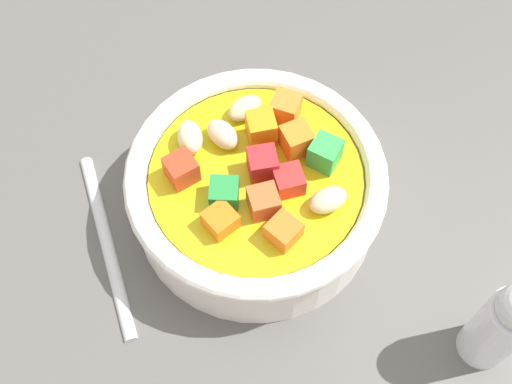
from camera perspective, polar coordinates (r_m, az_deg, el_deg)
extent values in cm
cube|color=#565451|center=(44.95, 0.00, -2.10)|extent=(140.00, 140.00, 2.00)
cylinder|color=white|center=(42.25, 0.00, -0.26)|extent=(15.56, 15.56, 4.07)
torus|color=white|center=(40.11, 0.00, 1.40)|extent=(16.02, 16.02, 1.39)
cylinder|color=gold|center=(40.30, 0.00, 1.24)|extent=(13.07, 13.07, 0.40)
cube|color=orange|center=(37.72, 2.37, -3.35)|extent=(1.92, 1.92, 1.35)
cube|color=red|center=(39.20, 2.81, 0.99)|extent=(2.21, 2.21, 1.41)
cube|color=green|center=(40.08, 5.93, 3.33)|extent=(2.18, 2.18, 1.85)
ellipsoid|color=beige|center=(41.00, -2.54, 5.17)|extent=(2.40, 1.60, 1.41)
cube|color=#25893B|center=(39.01, -3.09, 0.33)|extent=(2.37, 2.37, 1.33)
cube|color=orange|center=(38.10, -3.06, -2.40)|extent=(1.72, 1.72, 1.24)
cube|color=orange|center=(41.63, 2.53, 7.10)|extent=(2.30, 2.30, 1.95)
cube|color=red|center=(39.61, -6.42, 1.95)|extent=(1.84, 1.84, 1.71)
cube|color=#D95B2A|center=(38.37, 0.65, -0.85)|extent=(2.20, 2.20, 1.60)
ellipsoid|color=beige|center=(38.81, 6.18, -0.68)|extent=(1.99, 2.62, 1.32)
cube|color=orange|center=(40.48, 3.38, 4.57)|extent=(2.05, 2.05, 1.86)
cube|color=red|center=(39.69, 0.18, 2.84)|extent=(2.27, 2.27, 1.78)
ellipsoid|color=beige|center=(42.09, -0.94, 7.20)|extent=(1.59, 2.40, 1.23)
cube|color=orange|center=(40.74, 0.45, 5.46)|extent=(2.25, 2.25, 2.00)
ellipsoid|color=beige|center=(40.86, -5.67, 4.68)|extent=(2.77, 2.39, 1.52)
cylinder|color=silver|center=(43.65, -12.73, -4.18)|extent=(12.78, 5.39, 0.84)
cylinder|color=silver|center=(39.94, 19.95, -11.04)|extent=(2.86, 2.86, 6.45)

